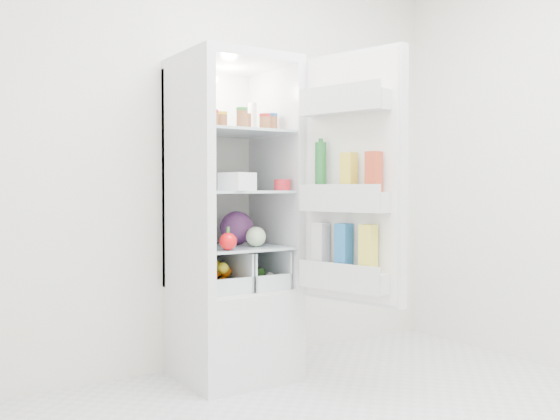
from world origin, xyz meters
TOP-DOWN VIEW (x-y plane):
  - room_walls at (0.00, 0.00)m, footprint 3.02×3.02m
  - refrigerator at (-0.20, 1.25)m, footprint 0.60×0.60m
  - shelf_low at (-0.20, 1.19)m, footprint 0.49×0.53m
  - shelf_mid at (-0.20, 1.19)m, footprint 0.49×0.53m
  - shelf_top at (-0.20, 1.19)m, footprint 0.49×0.53m
  - crisper_left at (-0.32, 1.19)m, footprint 0.23×0.46m
  - crisper_right at (-0.08, 1.19)m, footprint 0.23×0.46m
  - condiment_jars at (-0.22, 1.10)m, footprint 0.46×0.32m
  - squeeze_bottle at (-0.05, 1.23)m, footprint 0.06×0.06m
  - tub_white at (-0.29, 0.99)m, footprint 0.19×0.19m
  - tub_cream at (-0.22, 1.14)m, footprint 0.16×0.16m
  - tin_red at (-0.01, 0.98)m, footprint 0.11×0.11m
  - tub_green at (-0.12, 1.30)m, footprint 0.12×0.16m
  - red_cabbage at (-0.15, 1.24)m, footprint 0.19×0.19m
  - bell_pepper at (-0.35, 0.97)m, footprint 0.09×0.09m
  - mushroom_bowl at (-0.36, 1.30)m, footprint 0.20×0.20m
  - salad_bag at (-0.13, 1.07)m, footprint 0.11×0.11m
  - citrus_pile at (-0.32, 1.16)m, footprint 0.20×0.31m
  - veg_pile at (-0.07, 1.18)m, footprint 0.16×0.30m
  - fridge_door at (0.18, 0.62)m, footprint 0.31×0.59m

SIDE VIEW (x-z plane):
  - veg_pile at x=-0.07m, z-range 0.51..0.61m
  - citrus_pile at x=-0.32m, z-range 0.50..0.66m
  - crisper_left at x=-0.32m, z-range 0.50..0.72m
  - crisper_right at x=-0.08m, z-range 0.50..0.72m
  - refrigerator at x=-0.20m, z-range -0.23..1.57m
  - shelf_low at x=-0.20m, z-range 0.73..0.75m
  - mushroom_bowl at x=-0.36m, z-range 0.75..0.82m
  - bell_pepper at x=-0.35m, z-range 0.75..0.84m
  - salad_bag at x=-0.13m, z-range 0.75..0.86m
  - red_cabbage at x=-0.15m, z-range 0.75..0.94m
  - shelf_mid at x=-0.20m, z-range 1.04..1.06m
  - tin_red at x=-0.01m, z-range 1.06..1.12m
  - fridge_door at x=0.18m, z-range 0.44..1.74m
  - tub_cream at x=-0.22m, z-range 1.06..1.14m
  - tub_green at x=-0.12m, z-range 1.06..1.14m
  - tub_white at x=-0.29m, z-range 1.06..1.15m
  - shelf_top at x=-0.20m, z-range 1.37..1.39m
  - condiment_jars at x=-0.22m, z-range 1.39..1.47m
  - squeeze_bottle at x=-0.05m, z-range 1.39..1.56m
  - room_walls at x=0.00m, z-range 0.29..2.90m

